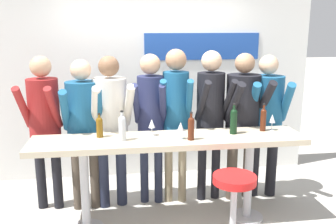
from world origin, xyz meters
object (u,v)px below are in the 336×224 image
(person_rightmost, at_px, (266,111))
(wine_glass_2, at_px, (272,119))
(wine_bottle_1, at_px, (263,119))
(person_far_right, at_px, (243,111))
(wine_bottle_2, at_px, (122,127))
(wine_glass_1, at_px, (181,127))
(person_center, at_px, (151,111))
(person_right, at_px, (211,108))
(person_center_right, at_px, (176,107))
(wine_bottle_0, at_px, (234,120))
(person_left, at_px, (83,119))
(wine_bottle_4, at_px, (191,127))
(person_center_left, at_px, (111,116))
(person_far_left, at_px, (44,116))
(bar_stool, at_px, (234,202))
(wine_bottle_3, at_px, (99,126))
(tasting_table, at_px, (169,150))
(wine_glass_0, at_px, (152,124))

(person_rightmost, bearing_deg, wine_glass_2, -94.43)
(wine_glass_2, bearing_deg, wine_bottle_1, -175.41)
(person_far_right, distance_m, wine_bottle_1, 0.40)
(wine_bottle_1, height_order, wine_glass_2, wine_bottle_1)
(wine_bottle_2, bearing_deg, person_far_right, 20.44)
(wine_glass_1, distance_m, wine_glass_2, 1.07)
(person_center, bearing_deg, person_rightmost, 9.28)
(person_right, bearing_deg, person_center_right, 175.98)
(person_far_right, distance_m, wine_bottle_0, 0.53)
(person_left, relative_size, wine_bottle_4, 6.03)
(person_center_left, xyz_separation_m, wine_bottle_4, (0.80, -0.62, 0.00))
(person_far_left, bearing_deg, person_rightmost, 7.80)
(bar_stool, bearing_deg, wine_bottle_3, 149.46)
(person_right, xyz_separation_m, wine_bottle_3, (-1.27, -0.41, -0.06))
(tasting_table, xyz_separation_m, wine_bottle_1, (1.05, 0.11, 0.28))
(wine_bottle_3, bearing_deg, wine_bottle_4, -13.90)
(person_center, distance_m, wine_bottle_2, 0.66)
(wine_bottle_2, bearing_deg, wine_glass_2, 5.23)
(person_center, xyz_separation_m, wine_bottle_1, (1.19, -0.43, -0.02))
(wine_bottle_4, bearing_deg, wine_glass_1, 157.42)
(person_left, distance_m, wine_bottle_1, 1.99)
(wine_bottle_4, bearing_deg, person_rightmost, 31.26)
(bar_stool, xyz_separation_m, person_far_left, (-1.84, 1.16, 0.60))
(wine_bottle_3, bearing_deg, person_center_left, 74.19)
(person_center_right, distance_m, wine_bottle_3, 0.95)
(person_rightmost, bearing_deg, wine_bottle_1, -106.91)
(bar_stool, relative_size, person_center_right, 0.42)
(person_center, distance_m, wine_glass_0, 0.44)
(person_center_right, distance_m, person_far_right, 0.81)
(bar_stool, bearing_deg, wine_bottle_2, 150.07)
(wine_glass_0, bearing_deg, person_center_left, 135.75)
(wine_bottle_3, relative_size, wine_bottle_4, 0.88)
(person_left, bearing_deg, person_far_right, -1.58)
(person_center_left, xyz_separation_m, wine_bottle_1, (1.64, -0.40, 0.01))
(wine_bottle_4, bearing_deg, person_right, 60.16)
(person_left, xyz_separation_m, person_rightmost, (2.16, 0.04, 0.01))
(bar_stool, distance_m, person_center_left, 1.67)
(wine_bottle_2, bearing_deg, person_left, 128.75)
(tasting_table, distance_m, person_center_right, 0.64)
(wine_glass_1, bearing_deg, person_center, 112.17)
(person_right, distance_m, person_far_right, 0.39)
(person_far_left, height_order, wine_bottle_3, person_far_left)
(person_center_left, height_order, wine_bottle_3, person_center_left)
(wine_bottle_2, distance_m, wine_glass_1, 0.59)
(wine_bottle_1, bearing_deg, bar_stool, -127.20)
(bar_stool, relative_size, person_far_left, 0.43)
(person_center, distance_m, wine_bottle_0, 0.97)
(person_left, height_order, person_center_left, person_center_left)
(wine_bottle_0, xyz_separation_m, wine_bottle_1, (0.35, 0.06, -0.01))
(person_center_right, relative_size, wine_glass_1, 10.40)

